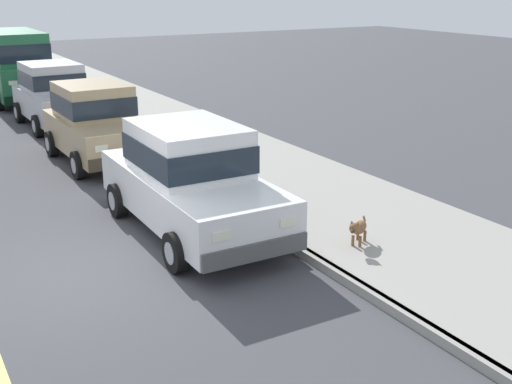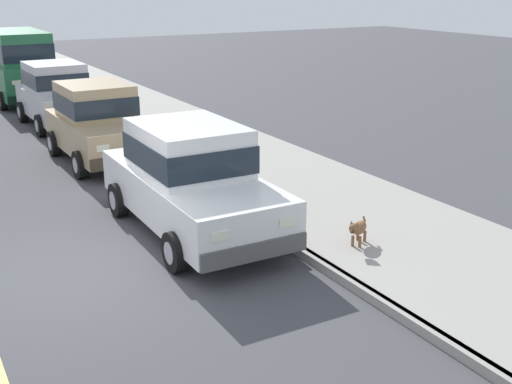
# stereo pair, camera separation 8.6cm
# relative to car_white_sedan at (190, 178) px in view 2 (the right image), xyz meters

# --- Properties ---
(ground_plane) EXTENTS (80.00, 80.00, 0.00)m
(ground_plane) POSITION_rel_car_white_sedan_xyz_m (-2.13, -0.78, -0.98)
(ground_plane) COLOR #424247
(curb) EXTENTS (0.16, 64.00, 0.14)m
(curb) POSITION_rel_car_white_sedan_xyz_m (1.07, -0.78, -0.91)
(curb) COLOR gray
(curb) RESTS_ON ground
(sidewalk) EXTENTS (3.60, 64.00, 0.14)m
(sidewalk) POSITION_rel_car_white_sedan_xyz_m (2.87, -0.78, -0.91)
(sidewalk) COLOR #99968E
(sidewalk) RESTS_ON ground
(car_white_sedan) EXTENTS (2.07, 4.62, 1.92)m
(car_white_sedan) POSITION_rel_car_white_sedan_xyz_m (0.00, 0.00, 0.00)
(car_white_sedan) COLOR white
(car_white_sedan) RESTS_ON ground
(car_tan_hatchback) EXTENTS (2.00, 3.83, 1.88)m
(car_tan_hatchback) POSITION_rel_car_white_sedan_xyz_m (-0.02, 5.38, -0.01)
(car_tan_hatchback) COLOR tan
(car_tan_hatchback) RESTS_ON ground
(car_silver_hatchback) EXTENTS (2.03, 3.84, 1.88)m
(car_silver_hatchback) POSITION_rel_car_white_sedan_xyz_m (0.10, 9.97, -0.01)
(car_silver_hatchback) COLOR #BCBCC1
(car_silver_hatchback) RESTS_ON ground
(car_green_van) EXTENTS (2.14, 4.90, 2.52)m
(car_green_van) POSITION_rel_car_white_sedan_xyz_m (-0.04, 14.85, 0.41)
(car_green_van) COLOR #23663D
(car_green_van) RESTS_ON ground
(dog_brown) EXTENTS (0.65, 0.48, 0.49)m
(dog_brown) POSITION_rel_car_white_sedan_xyz_m (1.93, -2.25, -0.55)
(dog_brown) COLOR brown
(dog_brown) RESTS_ON sidewalk
(fire_hydrant) EXTENTS (0.34, 0.24, 0.72)m
(fire_hydrant) POSITION_rel_car_white_sedan_xyz_m (1.52, 1.39, -0.51)
(fire_hydrant) COLOR red
(fire_hydrant) RESTS_ON sidewalk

